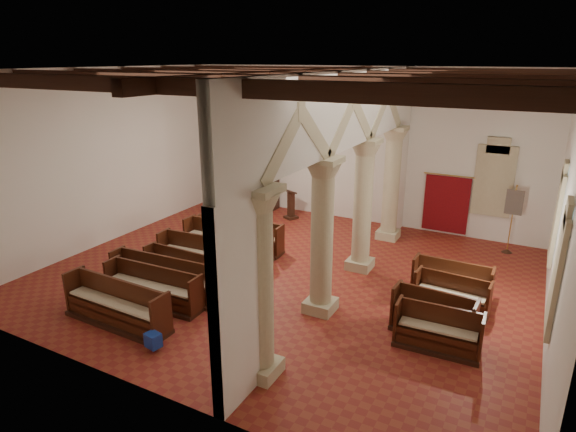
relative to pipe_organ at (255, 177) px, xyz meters
The scene contains 31 objects.
floor 7.24m from the pipe_organ, 50.71° to the right, with size 14.00×14.00×0.00m, color maroon.
ceiling 8.48m from the pipe_organ, 50.71° to the right, with size 14.00×14.00×0.00m, color #332111.
wall_back 4.81m from the pipe_organ, ahead, with size 14.00×0.02×6.00m, color white.
wall_front 12.46m from the pipe_organ, 68.63° to the right, with size 14.00×0.02×6.00m, color white.
wall_left 6.26m from the pipe_organ, 114.44° to the right, with size 0.02×12.00×6.00m, color white.
wall_right 12.85m from the pipe_organ, 25.56° to the right, with size 0.02×12.00×6.00m, color white.
ceiling_beams 8.38m from the pipe_organ, 50.71° to the right, with size 13.80×11.80×0.30m, color #321910, non-canonical shape.
arcade 8.65m from the pipe_organ, 41.12° to the right, with size 0.90×11.90×6.00m.
window_right_a 13.47m from the pipe_organ, 31.37° to the right, with size 0.03×1.00×2.20m, color #3A836B.
window_right_b 11.89m from the pipe_organ, 14.65° to the right, with size 0.03×1.00×2.20m, color #3A836B.
window_back 9.55m from the pipe_organ, ahead, with size 1.00×0.03×2.20m, color #3A836B.
pipe_organ is the anchor object (origin of this frame).
lectern 2.38m from the pipe_organ, 17.62° to the right, with size 0.63×0.67×1.26m.
dossal_curtain 8.01m from the pipe_organ, ahead, with size 1.80×0.07×2.17m.
processional_banner 10.30m from the pipe_organ, ahead, with size 0.54×0.69×2.37m.
hymnal_box_a 11.11m from the pipe_organ, 70.31° to the right, with size 0.34×0.27×0.34m, color navy.
hymnal_box_b 9.97m from the pipe_organ, 61.40° to the right, with size 0.30×0.24×0.30m, color #163F9A.
hymnal_box_c 7.67m from the pipe_organ, 65.07° to the right, with size 0.36×0.29×0.36m, color navy.
tube_heater_a 9.74m from the pipe_organ, 83.00° to the right, with size 0.09×0.09×0.94m, color silver.
tube_heater_b 9.31m from the pipe_organ, 73.59° to the right, with size 0.11×0.11×1.13m, color white.
nave_pew_0 10.23m from the pipe_organ, 77.91° to the right, with size 3.05×0.82×1.13m.
nave_pew_1 9.09m from the pipe_organ, 75.83° to the right, with size 2.90×0.82×1.05m.
nave_pew_2 8.49m from the pipe_organ, 75.87° to the right, with size 3.35×0.89×1.07m.
nave_pew_3 7.69m from the pipe_organ, 74.61° to the right, with size 2.58×0.71×0.95m.
nave_pew_4 6.90m from the pipe_organ, 71.23° to the right, with size 3.20×0.94×1.11m.
nave_pew_5 5.61m from the pipe_organ, 68.00° to the right, with size 3.19×0.76×1.12m.
nave_pew_6 5.01m from the pipe_organ, 64.98° to the right, with size 3.23×0.89×1.06m.
aisle_pew_0 11.94m from the pipe_organ, 38.21° to the right, with size 1.92×0.76×1.03m.
aisle_pew_1 11.41m from the pipe_organ, 36.64° to the right, with size 1.96×0.83×1.08m.
aisle_pew_2 10.83m from the pipe_organ, 30.30° to the right, with size 1.91×0.77×0.98m.
aisle_pew_3 10.42m from the pipe_organ, 27.72° to the right, with size 2.06×0.75×1.10m.
Camera 1 is at (6.29, -11.76, 6.31)m, focal length 30.00 mm.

